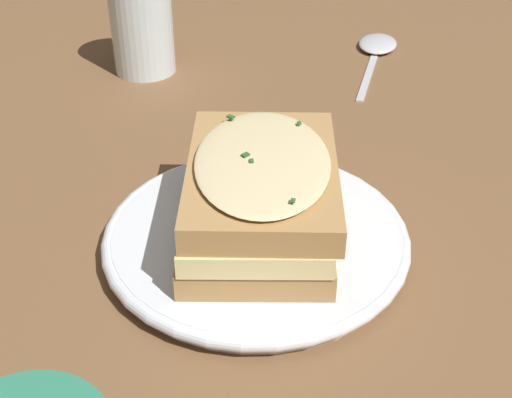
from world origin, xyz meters
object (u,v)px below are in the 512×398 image
sandwich (259,195)px  spoon (377,47)px  dinner_plate (256,238)px  water_glass (142,25)px

sandwich → spoon: (-0.26, 0.31, -0.04)m
sandwich → spoon: size_ratio=1.30×
dinner_plate → spoon: (-0.26, 0.31, -0.01)m
dinner_plate → water_glass: (-0.34, 0.05, 0.04)m
sandwich → water_glass: bearing=172.3°
water_glass → spoon: bearing=72.2°
dinner_plate → water_glass: size_ratio=2.20×
sandwich → spoon: sandwich is taller
water_glass → dinner_plate: bearing=-7.9°
spoon → water_glass: bearing=-153.5°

